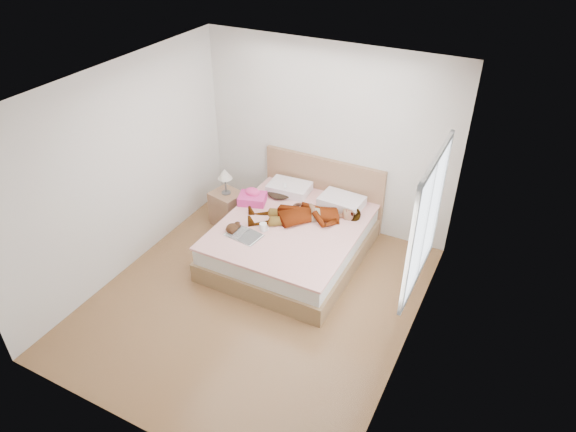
# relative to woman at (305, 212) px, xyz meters

# --- Properties ---
(ground) EXTENTS (4.00, 4.00, 0.00)m
(ground) POSITION_rel_woman_xyz_m (-0.09, -1.16, -0.61)
(ground) COLOR #4C3017
(ground) RESTS_ON ground
(woman) EXTENTS (1.59, 1.25, 0.21)m
(woman) POSITION_rel_woman_xyz_m (0.00, 0.00, 0.00)
(woman) COLOR white
(woman) RESTS_ON bed
(hair) EXTENTS (0.41, 0.50, 0.07)m
(hair) POSITION_rel_woman_xyz_m (-0.57, 0.45, -0.07)
(hair) COLOR black
(hair) RESTS_ON bed
(phone) EXTENTS (0.08, 0.09, 0.05)m
(phone) POSITION_rel_woman_xyz_m (-0.50, 0.40, 0.06)
(phone) COLOR silver
(phone) RESTS_ON bed
(room_shell) EXTENTS (4.00, 4.00, 4.00)m
(room_shell) POSITION_rel_woman_xyz_m (1.68, -0.86, 0.89)
(room_shell) COLOR white
(room_shell) RESTS_ON ground
(bed) EXTENTS (1.80, 2.08, 1.00)m
(bed) POSITION_rel_woman_xyz_m (-0.09, -0.12, -0.34)
(bed) COLOR brown
(bed) RESTS_ON ground
(towel) EXTENTS (0.44, 0.39, 0.19)m
(towel) POSITION_rel_woman_xyz_m (-0.82, 0.04, -0.03)
(towel) COLOR #D2398C
(towel) RESTS_ON bed
(magazine) EXTENTS (0.47, 0.34, 0.03)m
(magazine) POSITION_rel_woman_xyz_m (-0.51, -0.70, -0.09)
(magazine) COLOR white
(magazine) RESTS_ON bed
(coffee_mug) EXTENTS (0.14, 0.11, 0.11)m
(coffee_mug) POSITION_rel_woman_xyz_m (-0.35, -0.49, -0.05)
(coffee_mug) COLOR white
(coffee_mug) RESTS_ON bed
(plush_toy) EXTENTS (0.19, 0.24, 0.12)m
(plush_toy) POSITION_rel_woman_xyz_m (-0.68, -0.69, -0.04)
(plush_toy) COLOR black
(plush_toy) RESTS_ON bed
(nightstand) EXTENTS (0.48, 0.45, 0.89)m
(nightstand) POSITION_rel_woman_xyz_m (-1.28, 0.08, -0.32)
(nightstand) COLOR brown
(nightstand) RESTS_ON ground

